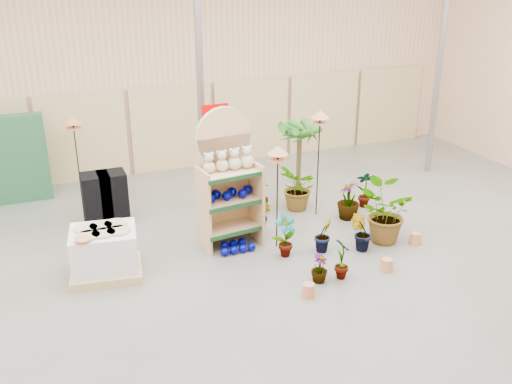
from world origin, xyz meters
TOP-DOWN VIEW (x-y plane):
  - room at (0.00, 0.91)m, footprint 15.20×12.10m
  - display_shelf at (-0.09, 1.87)m, footprint 1.06×0.73m
  - teddy_bears at (-0.06, 1.76)m, footprint 0.88×0.23m
  - gazing_balls_shelf at (-0.09, 1.73)m, footprint 0.88×0.30m
  - gazing_balls_floor at (-0.09, 1.44)m, footprint 0.63×0.39m
  - pallet_stack at (-2.26, 1.47)m, footprint 1.21×1.06m
  - charcoal_planters at (-1.95, 3.40)m, footprint 0.80×0.50m
  - offer_sign at (0.10, 2.98)m, footprint 0.50×0.08m
  - bird_table_front at (0.61, 1.32)m, footprint 0.34×0.34m
  - bird_table_right at (1.88, 2.27)m, footprint 0.34×0.34m
  - bird_table_back at (-2.26, 4.87)m, footprint 0.34×0.34m
  - palm at (1.94, 3.18)m, footprint 0.70×0.70m
  - potted_plant_0 at (0.59, 0.95)m, footprint 0.45×0.35m
  - potted_plant_1 at (1.28, 0.88)m, footprint 0.41×0.38m
  - potted_plant_3 at (2.36, 1.88)m, footprint 0.60×0.60m
  - potted_plant_4 at (2.96, 2.24)m, footprint 0.48×0.40m
  - potted_plant_5 at (0.57, 1.92)m, footprint 0.44×0.47m
  - potted_plant_6 at (1.66, 2.61)m, footprint 0.90×0.98m
  - potted_plant_7 at (0.74, 0.01)m, footprint 0.36×0.36m
  - potted_plant_8 at (1.11, -0.04)m, footprint 0.26×0.38m
  - potted_plant_9 at (1.87, 0.66)m, footprint 0.46×0.44m
  - potted_plant_10 at (2.41, 0.82)m, footprint 1.23×1.26m
  - potted_plant_11 at (0.89, 2.80)m, footprint 0.55×0.55m

SIDE VIEW (x-z plane):
  - gazing_balls_floor at x=-0.09m, z-range 0.00..0.15m
  - potted_plant_7 at x=0.74m, z-range 0.00..0.46m
  - potted_plant_1 at x=1.28m, z-range 0.00..0.61m
  - potted_plant_9 at x=1.87m, z-range 0.00..0.65m
  - potted_plant_5 at x=0.57m, z-range 0.00..0.68m
  - potted_plant_11 at x=0.89m, z-range 0.00..0.70m
  - potted_plant_8 at x=1.11m, z-range 0.00..0.71m
  - potted_plant_0 at x=0.59m, z-range 0.00..0.76m
  - potted_plant_3 at x=2.36m, z-range 0.00..0.77m
  - potted_plant_4 at x=2.96m, z-range 0.00..0.77m
  - pallet_stack at x=-2.26m, z-range -0.01..0.79m
  - potted_plant_6 at x=1.66m, z-range 0.00..0.91m
  - charcoal_planters at x=-1.95m, z-range 0.00..1.00m
  - potted_plant_10 at x=2.41m, z-range 0.00..1.06m
  - gazing_balls_shelf at x=-0.09m, z-range 0.85..1.02m
  - display_shelf at x=-0.09m, z-range -0.10..2.29m
  - palm at x=1.94m, z-range 0.60..2.31m
  - teddy_bears at x=-0.06m, z-range 1.32..1.70m
  - offer_sign at x=0.10m, z-range 0.47..2.67m
  - bird_table_back at x=-2.26m, z-range 0.75..2.49m
  - bird_table_front at x=0.61m, z-range 0.78..2.61m
  - bird_table_right at x=1.88m, z-range 0.89..2.97m
  - room at x=0.00m, z-range -0.14..4.56m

